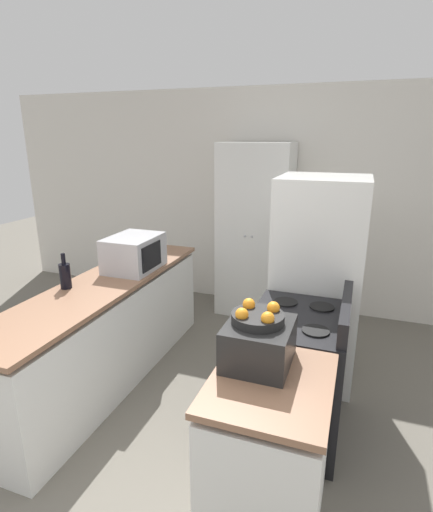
% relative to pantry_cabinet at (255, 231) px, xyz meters
% --- Properties ---
extents(wall_back, '(7.00, 0.06, 2.60)m').
position_rel_pantry_cabinet_xyz_m(wall_back, '(-0.01, 0.32, 0.30)').
color(wall_back, silver).
rests_on(wall_back, ground_plane).
extents(counter_left, '(0.60, 2.50, 0.90)m').
position_rel_pantry_cabinet_xyz_m(counter_left, '(-0.82, -1.82, -0.56)').
color(counter_left, silver).
rests_on(counter_left, ground_plane).
extents(counter_right, '(0.60, 0.74, 0.90)m').
position_rel_pantry_cabinet_xyz_m(counter_right, '(0.79, -2.70, -0.56)').
color(counter_right, silver).
rests_on(counter_right, ground_plane).
extents(pantry_cabinet, '(0.81, 0.56, 1.99)m').
position_rel_pantry_cabinet_xyz_m(pantry_cabinet, '(0.00, 0.00, 0.00)').
color(pantry_cabinet, silver).
rests_on(pantry_cabinet, ground_plane).
extents(stove, '(0.66, 0.80, 1.06)m').
position_rel_pantry_cabinet_xyz_m(stove, '(0.81, -1.91, -0.54)').
color(stove, black).
rests_on(stove, ground_plane).
extents(refrigerator, '(0.73, 0.71, 1.75)m').
position_rel_pantry_cabinet_xyz_m(refrigerator, '(0.84, -1.12, -0.12)').
color(refrigerator, white).
rests_on(refrigerator, ground_plane).
extents(microwave, '(0.40, 0.52, 0.31)m').
position_rel_pantry_cabinet_xyz_m(microwave, '(-0.75, -1.42, 0.05)').
color(microwave, '#B2B2B7').
rests_on(microwave, counter_left).
extents(wine_bottle, '(0.09, 0.09, 0.29)m').
position_rel_pantry_cabinet_xyz_m(wine_bottle, '(-1.01, -2.02, 0.01)').
color(wine_bottle, black).
rests_on(wine_bottle, counter_left).
extents(toaster_oven, '(0.35, 0.38, 0.23)m').
position_rel_pantry_cabinet_xyz_m(toaster_oven, '(0.69, -2.57, 0.01)').
color(toaster_oven, black).
rests_on(toaster_oven, counter_right).
extents(fruit_bowl, '(0.28, 0.28, 0.10)m').
position_rel_pantry_cabinet_xyz_m(fruit_bowl, '(0.68, -2.55, 0.16)').
color(fruit_bowl, black).
rests_on(fruit_bowl, toaster_oven).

